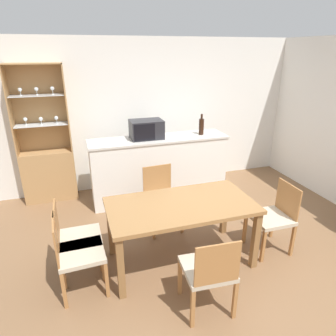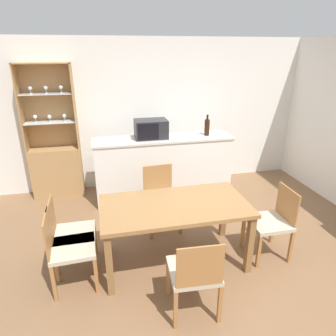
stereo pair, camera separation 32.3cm
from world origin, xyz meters
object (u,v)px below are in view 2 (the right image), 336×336
display_cabinet (56,160)px  dining_chair_head_far (161,197)px  dining_table (175,211)px  microwave (151,129)px  dining_chair_side_right_near (272,221)px  dining_chair_side_left_far (70,234)px  dining_chair_head_near (195,273)px  wine_bottle (207,127)px  dining_chair_side_left_near (68,248)px

display_cabinet → dining_chair_head_far: 2.06m
dining_table → microwave: size_ratio=3.26×
dining_chair_head_far → dining_chair_side_right_near: bearing=138.3°
display_cabinet → dining_chair_head_far: size_ratio=2.51×
display_cabinet → dining_table: size_ratio=1.33×
dining_chair_side_left_far → dining_chair_side_right_near: bearing=83.2°
display_cabinet → microwave: size_ratio=4.32×
dining_chair_head_near → wine_bottle: size_ratio=2.56×
microwave → dining_chair_side_left_near: bearing=-123.1°
dining_chair_side_left_near → microwave: size_ratio=1.72×
dining_chair_side_right_near → dining_chair_side_left_far: same height
dining_chair_head_far → microwave: 1.18m
dining_chair_side_right_near → dining_chair_head_near: (-1.16, -0.64, 0.00)m
dining_chair_head_far → dining_chair_head_near: bearing=86.1°
dining_table → dining_chair_head_near: dining_chair_head_near is taller
microwave → wine_bottle: bearing=-3.2°
microwave → wine_bottle: wine_bottle is taller
wine_bottle → microwave: bearing=176.8°
dining_chair_side_right_near → dining_chair_side_left_near: size_ratio=1.00×
display_cabinet → microwave: 1.71m
dining_chair_side_left_near → dining_chair_head_far: bearing=125.0°
display_cabinet → dining_chair_head_far: (1.51, -1.40, -0.16)m
dining_chair_head_far → dining_chair_side_left_far: bearing=25.1°
display_cabinet → dining_chair_side_left_far: (0.36, -2.04, -0.16)m
dining_chair_side_right_near → microwave: bearing=32.3°
dining_chair_side_left_far → microwave: bearing=142.4°
dining_table → microwave: (0.03, 1.69, 0.52)m
dining_chair_side_right_near → dining_chair_side_left_near: 2.31m
dining_chair_side_left_far → dining_table: bearing=83.3°
display_cabinet → microwave: display_cabinet is taller
dining_table → dining_chair_head_far: 0.80m
dining_table → dining_chair_side_right_near: dining_chair_side_right_near is taller
display_cabinet → dining_chair_side_right_near: display_cabinet is taller
microwave → wine_bottle: 0.91m
dining_chair_head_far → dining_chair_head_near: size_ratio=1.00×
dining_table → dining_chair_head_far: size_ratio=1.89×
display_cabinet → dining_chair_side_right_near: size_ratio=2.51×
microwave → dining_chair_side_left_far: bearing=-127.2°
dining_chair_head_far → dining_chair_side_right_near: same height
dining_chair_side_right_near → display_cabinet: bearing=50.0°
dining_table → dining_chair_head_far: (-0.00, 0.77, -0.21)m
dining_chair_side_right_near → dining_chair_head_near: bearing=119.5°
display_cabinet → dining_table: 2.64m
dining_chair_head_near → microwave: (0.03, 2.46, 0.73)m
dining_table → microwave: bearing=88.9°
display_cabinet → wine_bottle: (2.45, -0.52, 0.57)m
display_cabinet → dining_chair_side_left_far: bearing=-80.1°
dining_table → dining_chair_head_near: 0.80m
dining_chair_head_near → wine_bottle: (0.94, 2.41, 0.73)m
dining_table → dining_chair_side_left_far: bearing=173.6°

